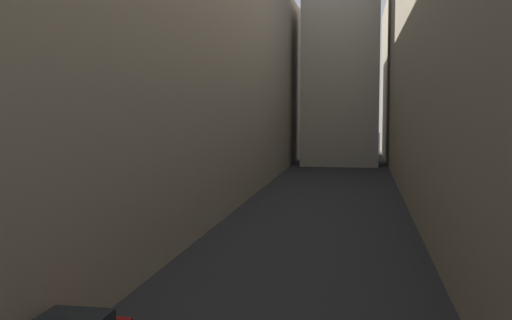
% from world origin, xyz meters
% --- Properties ---
extents(ground_plane, '(264.00, 264.00, 0.00)m').
position_xyz_m(ground_plane, '(0.00, 48.00, 0.00)').
color(ground_plane, '#232326').
extents(building_block_left, '(14.16, 108.00, 19.34)m').
position_xyz_m(building_block_left, '(-12.58, 50.00, 9.67)').
color(building_block_left, gray).
rests_on(building_block_left, ground).
extents(building_block_right, '(11.38, 108.00, 20.82)m').
position_xyz_m(building_block_right, '(11.19, 50.00, 10.41)').
color(building_block_right, gray).
rests_on(building_block_right, ground).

